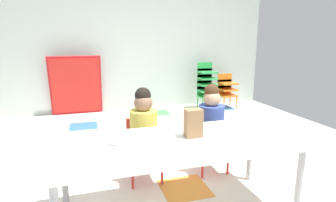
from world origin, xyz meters
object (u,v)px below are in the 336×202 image
object	(u,v)px
seated_child_middle_seat	(211,120)
paper_plate_near_edge	(116,144)
paper_plate_center_table	(185,145)
donut_powdered_on_plate	(116,142)
kid_chair_green_stack	(206,83)
paper_bag_brown	(193,123)
seated_child_near_camera	(144,126)
kid_chair_orange_stack	(227,88)
craft_table	(178,147)
folded_activity_table	(76,86)

from	to	relation	value
seated_child_middle_seat	paper_plate_near_edge	size ratio (longest dim) A/B	5.10
paper_plate_center_table	donut_powdered_on_plate	bearing A→B (deg)	161.61
paper_plate_center_table	kid_chair_green_stack	bearing A→B (deg)	62.94
paper_bag_brown	paper_plate_near_edge	size ratio (longest dim) A/B	1.22
kid_chair_green_stack	paper_plate_center_table	world-z (taller)	kid_chair_green_stack
seated_child_near_camera	kid_chair_orange_stack	size ratio (longest dim) A/B	1.35
paper_bag_brown	craft_table	bearing A→B (deg)	-160.80
craft_table	donut_powdered_on_plate	world-z (taller)	donut_powdered_on_plate
paper_plate_near_edge	paper_plate_center_table	xyz separation A→B (m)	(0.47, -0.16, 0.00)
paper_plate_near_edge	paper_bag_brown	bearing A→B (deg)	-0.61
craft_table	seated_child_near_camera	distance (m)	0.63
kid_chair_orange_stack	donut_powdered_on_plate	distance (m)	3.95
seated_child_near_camera	donut_powdered_on_plate	xyz separation A→B (m)	(-0.32, -0.56, 0.08)
donut_powdered_on_plate	kid_chair_green_stack	bearing A→B (deg)	55.26
paper_plate_near_edge	paper_plate_center_table	size ratio (longest dim) A/B	1.00
kid_chair_orange_stack	craft_table	bearing A→B (deg)	-124.18
folded_activity_table	paper_plate_center_table	distance (m)	3.54
seated_child_near_camera	paper_plate_near_edge	world-z (taller)	seated_child_near_camera
craft_table	kid_chair_green_stack	size ratio (longest dim) A/B	2.02
paper_bag_brown	donut_powdered_on_plate	world-z (taller)	paper_bag_brown
kid_chair_orange_stack	paper_bag_brown	xyz separation A→B (m)	(-1.94, -3.02, 0.33)
kid_chair_green_stack	folded_activity_table	world-z (taller)	folded_activity_table
seated_child_near_camera	kid_chair_orange_stack	xyz separation A→B (m)	(2.22, 2.45, -0.16)
seated_child_middle_seat	folded_activity_table	xyz separation A→B (m)	(-1.37, 2.73, -0.02)
seated_child_near_camera	kid_chair_green_stack	size ratio (longest dim) A/B	1.00
seated_child_middle_seat	seated_child_near_camera	bearing A→B (deg)	180.00
craft_table	kid_chair_green_stack	xyz separation A→B (m)	(1.63, 3.06, -0.05)
seated_child_near_camera	donut_powdered_on_plate	size ratio (longest dim) A/B	9.30
kid_chair_orange_stack	donut_powdered_on_plate	world-z (taller)	kid_chair_orange_stack
craft_table	paper_plate_center_table	xyz separation A→B (m)	(0.01, -0.10, 0.05)
kid_chair_orange_stack	donut_powdered_on_plate	size ratio (longest dim) A/B	6.89
seated_child_middle_seat	paper_plate_center_table	bearing A→B (deg)	-127.31
seated_child_middle_seat	kid_chair_orange_stack	size ratio (longest dim) A/B	1.35
kid_chair_orange_stack	donut_powdered_on_plate	xyz separation A→B (m)	(-2.54, -3.01, 0.24)
craft_table	donut_powdered_on_plate	bearing A→B (deg)	173.32
paper_plate_center_table	kid_chair_orange_stack	bearing A→B (deg)	56.85
seated_child_middle_seat	paper_bag_brown	distance (m)	0.72
craft_table	paper_bag_brown	size ratio (longest dim) A/B	8.43
folded_activity_table	donut_powdered_on_plate	xyz separation A→B (m)	(0.35, -3.29, 0.10)
craft_table	paper_plate_near_edge	distance (m)	0.46
craft_table	folded_activity_table	size ratio (longest dim) A/B	1.71
paper_bag_brown	paper_plate_center_table	size ratio (longest dim) A/B	1.22
folded_activity_table	seated_child_near_camera	bearing A→B (deg)	-76.22
kid_chair_green_stack	craft_table	bearing A→B (deg)	-118.02
seated_child_near_camera	paper_bag_brown	distance (m)	0.65
kid_chair_green_stack	seated_child_middle_seat	bearing A→B (deg)	-113.64
seated_child_near_camera	paper_plate_center_table	bearing A→B (deg)	-77.99
folded_activity_table	kid_chair_orange_stack	bearing A→B (deg)	-5.52
seated_child_middle_seat	paper_bag_brown	size ratio (longest dim) A/B	4.17
paper_plate_center_table	donut_powdered_on_plate	distance (m)	0.50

